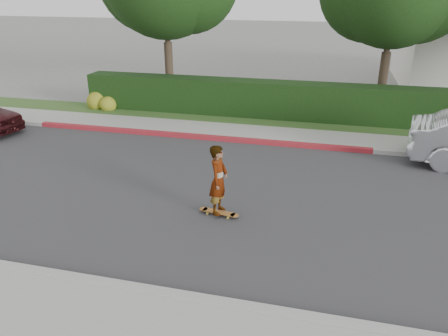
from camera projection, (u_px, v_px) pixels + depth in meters
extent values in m
plane|color=slate|center=(340.00, 208.00, 10.51)|extent=(120.00, 120.00, 0.00)
cube|color=#2D2D30|center=(340.00, 208.00, 10.51)|extent=(60.00, 8.00, 0.01)
cube|color=#9E9E99|center=(339.00, 324.00, 6.81)|extent=(60.00, 0.20, 0.15)
cube|color=#9E9E99|center=(341.00, 148.00, 14.15)|extent=(60.00, 0.20, 0.15)
cube|color=maroon|center=(194.00, 136.00, 15.27)|extent=(12.00, 0.21, 0.15)
cube|color=gray|center=(341.00, 140.00, 14.96)|extent=(60.00, 1.60, 0.12)
cube|color=#2D4C1E|center=(341.00, 127.00, 16.39)|extent=(60.00, 1.60, 0.10)
cube|color=black|center=(265.00, 100.00, 17.33)|extent=(15.00, 1.00, 1.50)
sphere|color=#2D4C19|center=(97.00, 102.00, 18.74)|extent=(0.90, 0.90, 0.90)
sphere|color=#2D4C19|center=(108.00, 105.00, 18.45)|extent=(0.70, 0.70, 0.70)
cylinder|color=#33261C|center=(169.00, 74.00, 19.27)|extent=(0.36, 0.36, 2.70)
cylinder|color=#33261C|center=(167.00, 26.00, 18.49)|extent=(0.24, 0.24, 2.25)
cylinder|color=#33261C|center=(382.00, 84.00, 17.74)|extent=(0.36, 0.36, 2.52)
cylinder|color=#33261C|center=(389.00, 36.00, 17.01)|extent=(0.24, 0.24, 2.10)
cylinder|color=gold|center=(207.00, 214.00, 10.19)|extent=(0.06, 0.04, 0.05)
cylinder|color=gold|center=(210.00, 211.00, 10.32)|extent=(0.06, 0.04, 0.05)
cylinder|color=gold|center=(228.00, 218.00, 10.01)|extent=(0.06, 0.04, 0.05)
cylinder|color=gold|center=(230.00, 215.00, 10.13)|extent=(0.06, 0.04, 0.05)
cube|color=silver|center=(209.00, 211.00, 10.24)|extent=(0.07, 0.16, 0.02)
cube|color=silver|center=(229.00, 215.00, 10.05)|extent=(0.07, 0.16, 0.02)
cube|color=brown|center=(219.00, 212.00, 10.14)|extent=(0.80, 0.31, 0.02)
cylinder|color=brown|center=(204.00, 209.00, 10.28)|extent=(0.22, 0.22, 0.02)
cylinder|color=brown|center=(234.00, 215.00, 10.00)|extent=(0.22, 0.22, 0.02)
imported|color=white|center=(219.00, 180.00, 9.82)|extent=(0.44, 0.63, 1.63)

